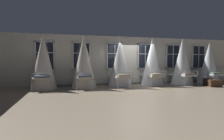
# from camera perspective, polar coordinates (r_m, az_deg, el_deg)

# --- Properties ---
(ground) EXTENTS (28.48, 28.48, 0.00)m
(ground) POSITION_cam_1_polar(r_m,az_deg,el_deg) (10.81, 7.92, -4.99)
(ground) COLOR gray
(back_wall_with_windows) EXTENTS (15.24, 0.10, 3.03)m
(back_wall_with_windows) POSITION_cam_1_polar(r_m,az_deg,el_deg) (11.93, 5.57, 3.02)
(back_wall_with_windows) COLOR beige
(back_wall_with_windows) RESTS_ON ground
(window_bank) EXTENTS (11.49, 0.10, 2.54)m
(window_bank) POSITION_cam_1_polar(r_m,az_deg,el_deg) (11.82, 5.76, 0.35)
(window_bank) COLOR black
(window_bank) RESTS_ON ground
(cot_first) EXTENTS (1.38, 1.84, 2.89)m
(cot_first) POSITION_cam_1_polar(r_m,az_deg,el_deg) (10.11, -20.72, 2.35)
(cot_first) COLOR #9EA3A8
(cot_first) RESTS_ON ground
(cot_second) EXTENTS (1.38, 1.85, 2.87)m
(cot_second) POSITION_cam_1_polar(r_m,az_deg,el_deg) (10.06, -8.81, 2.44)
(cot_second) COLOR #9EA3A8
(cot_second) RESTS_ON ground
(cot_third) EXTENTS (1.38, 1.84, 2.79)m
(cot_third) POSITION_cam_1_polar(r_m,az_deg,el_deg) (10.48, 2.55, 2.25)
(cot_third) COLOR #9EA3A8
(cot_third) RESTS_ON ground
(cot_fourth) EXTENTS (1.38, 1.86, 2.90)m
(cot_fourth) POSITION_cam_1_polar(r_m,az_deg,el_deg) (11.35, 12.51, 2.50)
(cot_fourth) COLOR #9EA3A8
(cot_fourth) RESTS_ON ground
(cot_fifth) EXTENTS (1.38, 1.84, 2.89)m
(cot_fifth) POSITION_cam_1_polar(r_m,az_deg,el_deg) (12.36, 21.13, 2.36)
(cot_fifth) COLOR #9EA3A8
(cot_fifth) RESTS_ON ground
(cot_sixth) EXTENTS (1.38, 1.86, 2.67)m
(cot_sixth) POSITION_cam_1_polar(r_m,az_deg,el_deg) (13.72, 28.10, 1.79)
(cot_sixth) COLOR #9EA3A8
(cot_sixth) RESTS_ON ground
(rug_fourth) EXTENTS (0.80, 0.56, 0.01)m
(rug_fourth) POSITION_cam_1_polar(r_m,az_deg,el_deg) (10.27, 15.77, -5.44)
(rug_fourth) COLOR #8E7A5B
(rug_fourth) RESTS_ON ground
(suitcase_dark) EXTENTS (0.57, 0.23, 0.47)m
(suitcase_dark) POSITION_cam_1_polar(r_m,az_deg,el_deg) (12.21, 27.83, -3.35)
(suitcase_dark) COLOR black
(suitcase_dark) RESTS_ON ground
(travel_trunk) EXTENTS (0.73, 0.57, 0.39)m
(travel_trunk) POSITION_cam_1_polar(r_m,az_deg,el_deg) (11.94, 29.53, -3.64)
(travel_trunk) COLOR #472D1E
(travel_trunk) RESTS_ON ground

